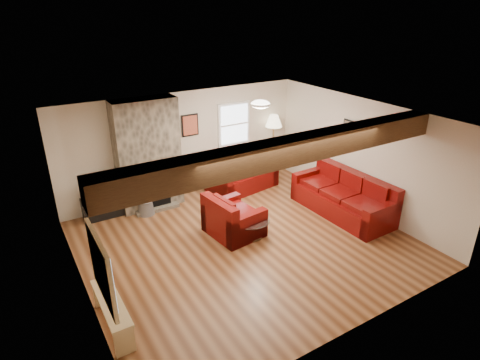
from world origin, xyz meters
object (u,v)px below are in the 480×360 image
at_px(loveseat, 242,172).
at_px(tv_cabinet, 105,206).
at_px(sofa_three, 342,195).
at_px(coffee_table, 250,227).
at_px(floor_lamp, 274,124).
at_px(armchair_red, 234,215).
at_px(television, 102,187).

bearing_deg(loveseat, tv_cabinet, 166.25).
xyz_separation_m(sofa_three, coffee_table, (-2.27, 0.24, -0.26)).
bearing_deg(loveseat, sofa_three, -71.30).
distance_m(sofa_three, floor_lamp, 2.73).
bearing_deg(sofa_three, coffee_table, -97.21).
relative_size(sofa_three, floor_lamp, 1.39).
bearing_deg(coffee_table, loveseat, 62.41).
bearing_deg(armchair_red, floor_lamp, -56.73).
distance_m(armchair_red, tv_cabinet, 2.94).
height_order(loveseat, coffee_table, loveseat).
bearing_deg(television, floor_lamp, -0.71).
xyz_separation_m(television, floor_lamp, (4.47, -0.06, 0.75)).
distance_m(television, floor_lamp, 4.53).
xyz_separation_m(tv_cabinet, television, (0.00, 0.00, 0.46)).
bearing_deg(sofa_three, armchair_red, -102.54).
relative_size(sofa_three, television, 3.03).
xyz_separation_m(loveseat, television, (-3.35, 0.30, 0.25)).
bearing_deg(floor_lamp, coffee_table, -133.56).
bearing_deg(coffee_table, sofa_three, -6.06).
distance_m(loveseat, coffee_table, 2.34).
relative_size(armchair_red, coffee_table, 1.31).
bearing_deg(loveseat, floor_lamp, 3.74).
bearing_deg(sofa_three, tv_cabinet, -120.96).
bearing_deg(armchair_red, sofa_three, -108.37).
height_order(armchair_red, coffee_table, armchair_red).
relative_size(loveseat, television, 2.16).
distance_m(tv_cabinet, floor_lamp, 4.63).
height_order(sofa_three, television, television).
distance_m(armchair_red, floor_lamp, 3.33).
height_order(coffee_table, television, television).
bearing_deg(television, coffee_table, -46.09).
distance_m(armchair_red, coffee_table, 0.41).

